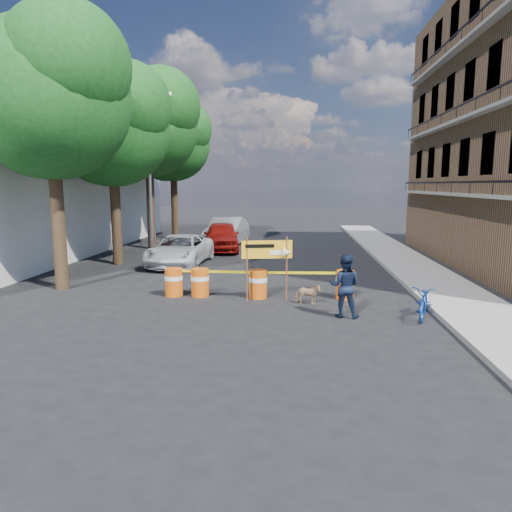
% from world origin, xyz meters
% --- Properties ---
extents(ground, '(120.00, 120.00, 0.00)m').
position_xyz_m(ground, '(0.00, 0.00, 0.00)').
color(ground, black).
rests_on(ground, ground).
extents(sidewalk_east, '(2.40, 40.00, 0.15)m').
position_xyz_m(sidewalk_east, '(6.20, 6.00, 0.07)').
color(sidewalk_east, gray).
rests_on(sidewalk_east, ground).
extents(white_building, '(8.00, 22.00, 6.00)m').
position_xyz_m(white_building, '(-13.00, 10.00, 3.00)').
color(white_building, silver).
rests_on(white_building, ground).
extents(tree_near, '(5.46, 5.20, 9.15)m').
position_xyz_m(tree_near, '(-6.73, 2.00, 6.36)').
color(tree_near, '#332316').
rests_on(tree_near, ground).
extents(tree_mid_a, '(5.25, 5.00, 8.68)m').
position_xyz_m(tree_mid_a, '(-6.74, 7.00, 6.01)').
color(tree_mid_a, '#332316').
rests_on(tree_mid_a, ground).
extents(tree_mid_b, '(5.67, 5.40, 9.62)m').
position_xyz_m(tree_mid_b, '(-6.73, 12.00, 6.71)').
color(tree_mid_b, '#332316').
rests_on(tree_mid_b, ground).
extents(tree_far, '(5.04, 4.80, 8.84)m').
position_xyz_m(tree_far, '(-6.74, 17.00, 6.22)').
color(tree_far, '#332316').
rests_on(tree_far, ground).
extents(streetlamp, '(1.25, 0.18, 8.00)m').
position_xyz_m(streetlamp, '(-5.93, 9.50, 4.38)').
color(streetlamp, gray).
rests_on(streetlamp, ground).
extents(barrel_far_left, '(0.58, 0.58, 0.90)m').
position_xyz_m(barrel_far_left, '(-2.71, 1.34, 0.47)').
color(barrel_far_left, '#CD3C0C').
rests_on(barrel_far_left, ground).
extents(barrel_mid_left, '(0.58, 0.58, 0.90)m').
position_xyz_m(barrel_mid_left, '(-1.85, 1.37, 0.47)').
color(barrel_mid_left, '#CD3C0C').
rests_on(barrel_mid_left, ground).
extents(barrel_mid_right, '(0.58, 0.58, 0.90)m').
position_xyz_m(barrel_mid_right, '(0.02, 1.30, 0.47)').
color(barrel_mid_right, '#CD3C0C').
rests_on(barrel_mid_right, ground).
extents(barrel_far_right, '(0.58, 0.58, 0.90)m').
position_xyz_m(barrel_far_right, '(2.75, 1.44, 0.47)').
color(barrel_far_right, '#CD3C0C').
rests_on(barrel_far_right, ground).
extents(detour_sign, '(1.53, 0.42, 2.00)m').
position_xyz_m(detour_sign, '(0.53, 0.98, 1.47)').
color(detour_sign, '#592D19').
rests_on(detour_sign, ground).
extents(pedestrian, '(0.95, 0.80, 1.72)m').
position_xyz_m(pedestrian, '(2.51, -0.57, 0.86)').
color(pedestrian, '#101A32').
rests_on(pedestrian, ground).
extents(bicycle, '(0.88, 1.07, 1.75)m').
position_xyz_m(bicycle, '(4.65, -0.47, 0.88)').
color(bicycle, '#133C9C').
rests_on(bicycle, ground).
extents(dog, '(0.79, 0.43, 0.64)m').
position_xyz_m(dog, '(1.56, 0.62, 0.32)').
color(dog, tan).
rests_on(dog, ground).
extents(suv_white, '(2.40, 4.87, 1.33)m').
position_xyz_m(suv_white, '(-3.94, 7.04, 0.67)').
color(suv_white, silver).
rests_on(suv_white, ground).
extents(sedan_red, '(2.45, 4.81, 1.57)m').
position_xyz_m(sedan_red, '(-2.80, 11.63, 0.79)').
color(sedan_red, maroon).
rests_on(sedan_red, ground).
extents(sedan_silver, '(2.16, 5.14, 1.65)m').
position_xyz_m(sedan_silver, '(-2.80, 13.59, 0.83)').
color(sedan_silver, '#ACAFB3').
rests_on(sedan_silver, ground).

